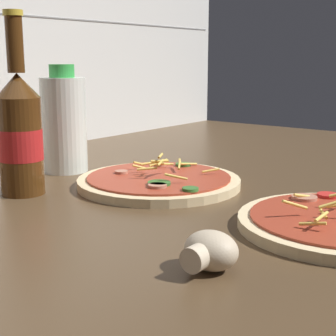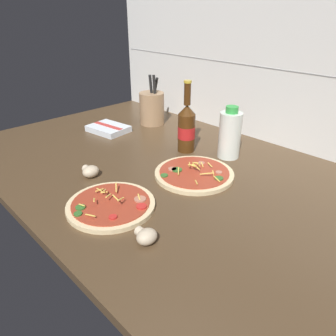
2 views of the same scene
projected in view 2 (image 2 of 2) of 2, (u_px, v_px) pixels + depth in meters
The scene contains 10 objects.
counter_slab at pixel (177, 178), 103.51cm from camera, with size 160.00×90.00×2.50cm.
tile_backsplash at pixel (266, 67), 118.84cm from camera, with size 160.00×1.13×60.00cm.
pizza_near at pixel (111, 205), 86.05cm from camera, with size 23.33×23.33×4.19cm.
pizza_far at pixel (194, 174), 101.99cm from camera, with size 24.67×24.67×4.93cm.
beer_bottle at pixel (187, 127), 116.05cm from camera, with size 6.21×6.21×25.36cm.
oil_bottle at pixel (230, 134), 111.63cm from camera, with size 7.59×7.59×18.06cm.
mushroom_left at pixel (146, 236), 72.93cm from camera, with size 5.27×5.02×3.51cm.
mushroom_right at pixel (90, 171), 101.09cm from camera, with size 5.51×5.24×3.67cm.
utensil_crock at pixel (152, 108), 144.14cm from camera, with size 10.83×10.83×21.71cm.
dish_towel at pixel (108, 129), 137.56cm from camera, with size 17.45×14.12×2.56cm.
Camera 2 is at (63.73, -65.15, 50.50)cm, focal length 35.00 mm.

